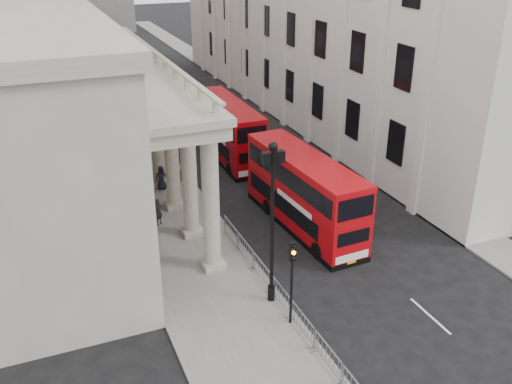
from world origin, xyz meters
TOP-DOWN VIEW (x-y plane):
  - ground at (0.00, 0.00)m, footprint 260.00×260.00m
  - sidewalk_west at (-3.00, 30.00)m, footprint 6.00×140.00m
  - sidewalk_east at (13.50, 30.00)m, footprint 3.00×140.00m
  - kerb at (-0.05, 30.00)m, footprint 0.20×140.00m
  - portico_building at (-10.50, 18.00)m, footprint 9.00×28.00m
  - lamp_post_south at (-0.60, 4.00)m, footprint 1.05×0.44m
  - lamp_post_mid at (-0.60, 20.00)m, footprint 1.05×0.44m
  - lamp_post_north at (-0.60, 36.00)m, footprint 1.05×0.44m
  - traffic_light at (-0.50, 1.98)m, footprint 0.28×0.33m
  - crowd_barriers at (-0.35, 2.23)m, footprint 0.50×18.75m
  - bus_near at (4.45, 10.52)m, footprint 3.19×10.83m
  - bus_far at (4.23, 23.57)m, footprint 2.65×10.56m
  - pedestrian_a at (-3.84, 13.97)m, footprint 0.75×0.70m
  - pedestrian_b at (-4.64, 19.56)m, footprint 0.99×0.83m
  - pedestrian_c at (-2.39, 19.11)m, footprint 0.98×0.79m

SIDE VIEW (x-z plane):
  - ground at x=0.00m, z-range 0.00..0.00m
  - sidewalk_west at x=-3.00m, z-range 0.00..0.12m
  - sidewalk_east at x=13.50m, z-range 0.00..0.12m
  - kerb at x=-0.05m, z-range 0.00..0.14m
  - crowd_barriers at x=-0.35m, z-range 0.12..1.22m
  - pedestrian_a at x=-3.84m, z-range 0.12..1.84m
  - pedestrian_c at x=-2.39m, z-range 0.12..1.85m
  - pedestrian_b at x=-4.64m, z-range 0.12..1.94m
  - bus_far at x=4.23m, z-range 0.10..4.65m
  - bus_near at x=4.45m, z-range 0.10..4.72m
  - traffic_light at x=-0.50m, z-range 0.96..5.26m
  - lamp_post_south at x=-0.60m, z-range 0.75..9.07m
  - lamp_post_mid at x=-0.60m, z-range 0.75..9.07m
  - lamp_post_north at x=-0.60m, z-range 0.75..9.07m
  - portico_building at x=-10.50m, z-range 0.00..12.00m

